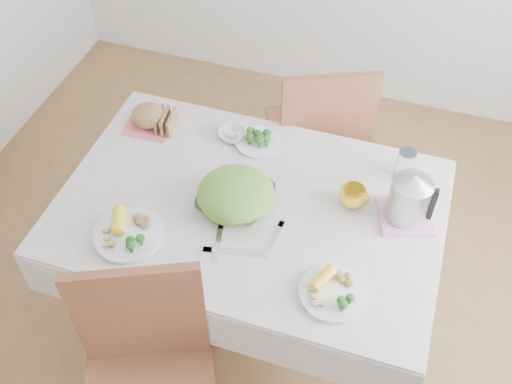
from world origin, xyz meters
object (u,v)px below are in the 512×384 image
(dinner_plate_left, at_px, (129,235))
(electric_kettle, at_px, (410,196))
(chair_far, at_px, (315,138))
(dinner_plate_right, at_px, (333,293))
(yellow_mug, at_px, (353,196))
(salad_bowl, at_px, (236,200))
(dining_table, at_px, (250,261))

(dinner_plate_left, bearing_deg, electric_kettle, 23.55)
(chair_far, bearing_deg, dinner_plate_left, 41.48)
(dinner_plate_right, height_order, yellow_mug, yellow_mug)
(chair_far, relative_size, salad_bowl, 3.53)
(dining_table, xyz_separation_m, electric_kettle, (0.59, 0.12, 0.51))
(dinner_plate_right, xyz_separation_m, yellow_mug, (-0.02, 0.44, 0.03))
(salad_bowl, xyz_separation_m, electric_kettle, (0.64, 0.15, 0.09))
(electric_kettle, bearing_deg, chair_far, 135.73)
(dinner_plate_right, height_order, electric_kettle, electric_kettle)
(yellow_mug, bearing_deg, electric_kettle, -1.59)
(chair_far, xyz_separation_m, dinner_plate_right, (0.32, -1.08, 0.31))
(salad_bowl, height_order, electric_kettle, electric_kettle)
(dinner_plate_left, relative_size, electric_kettle, 1.21)
(dining_table, bearing_deg, electric_kettle, 11.90)
(dining_table, relative_size, electric_kettle, 6.44)
(dinner_plate_left, bearing_deg, chair_far, 66.25)
(dinner_plate_left, bearing_deg, yellow_mug, 29.35)
(dining_table, xyz_separation_m, salad_bowl, (-0.05, -0.02, 0.42))
(dining_table, height_order, chair_far, chair_far)
(dinner_plate_left, bearing_deg, dinner_plate_right, -0.52)
(dining_table, bearing_deg, salad_bowl, -154.77)
(dining_table, relative_size, dinner_plate_left, 5.34)
(chair_far, bearing_deg, dinner_plate_right, 81.60)
(dinner_plate_right, xyz_separation_m, electric_kettle, (0.18, 0.43, 0.11))
(dinner_plate_left, height_order, electric_kettle, electric_kettle)
(chair_far, xyz_separation_m, electric_kettle, (0.50, -0.65, 0.42))
(dining_table, xyz_separation_m, yellow_mug, (0.38, 0.13, 0.43))
(dinner_plate_left, height_order, yellow_mug, yellow_mug)
(dining_table, distance_m, chair_far, 0.78)
(dining_table, relative_size, yellow_mug, 13.22)
(dining_table, distance_m, salad_bowl, 0.43)
(dinner_plate_right, distance_m, yellow_mug, 0.44)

